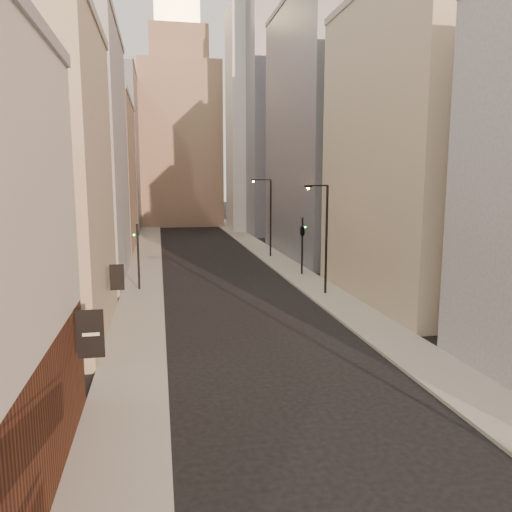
% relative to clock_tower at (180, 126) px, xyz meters
% --- Properties ---
extents(sidewalk_left, '(3.00, 140.00, 0.15)m').
position_rel_clock_tower_xyz_m(sidewalk_left, '(-5.50, -37.00, -17.56)').
color(sidewalk_left, '#9C9B8D').
rests_on(sidewalk_left, ground).
extents(sidewalk_right, '(3.00, 140.00, 0.15)m').
position_rel_clock_tower_xyz_m(sidewalk_right, '(7.50, -37.00, -17.56)').
color(sidewalk_right, '#9C9B8D').
rests_on(sidewalk_right, ground).
extents(left_bldg_beige, '(8.00, 12.00, 16.00)m').
position_rel_clock_tower_xyz_m(left_bldg_beige, '(-11.00, -66.00, -9.63)').
color(left_bldg_beige, tan).
rests_on(left_bldg_beige, ground).
extents(left_bldg_grey, '(8.00, 16.00, 20.00)m').
position_rel_clock_tower_xyz_m(left_bldg_grey, '(-11.00, -50.00, -7.63)').
color(left_bldg_grey, gray).
rests_on(left_bldg_grey, ground).
extents(left_bldg_tan, '(8.00, 18.00, 17.00)m').
position_rel_clock_tower_xyz_m(left_bldg_tan, '(-11.00, -32.00, -9.13)').
color(left_bldg_tan, '#8B6C52').
rests_on(left_bldg_tan, ground).
extents(left_bldg_wingrid, '(8.00, 20.00, 24.00)m').
position_rel_clock_tower_xyz_m(left_bldg_wingrid, '(-11.00, -12.00, -5.63)').
color(left_bldg_wingrid, gray).
rests_on(left_bldg_wingrid, ground).
extents(right_bldg_beige, '(8.00, 16.00, 20.00)m').
position_rel_clock_tower_xyz_m(right_bldg_beige, '(13.00, -62.00, -7.63)').
color(right_bldg_beige, tan).
rests_on(right_bldg_beige, ground).
extents(right_bldg_wingrid, '(8.00, 20.00, 26.00)m').
position_rel_clock_tower_xyz_m(right_bldg_wingrid, '(13.00, -42.00, -4.63)').
color(right_bldg_wingrid, gray).
rests_on(right_bldg_wingrid, ground).
extents(highrise, '(21.00, 23.00, 51.20)m').
position_rel_clock_tower_xyz_m(highrise, '(19.00, -14.00, 8.02)').
color(highrise, gray).
rests_on(highrise, ground).
extents(clock_tower, '(14.00, 14.00, 44.90)m').
position_rel_clock_tower_xyz_m(clock_tower, '(0.00, 0.00, 0.00)').
color(clock_tower, '#8B6C52').
rests_on(clock_tower, ground).
extents(white_tower, '(8.00, 8.00, 41.50)m').
position_rel_clock_tower_xyz_m(white_tower, '(11.00, -14.00, 0.97)').
color(white_tower, silver).
rests_on(white_tower, ground).
extents(streetlamp_mid, '(1.94, 0.93, 7.85)m').
position_rel_clock_tower_xyz_m(streetlamp_mid, '(7.22, -59.99, -13.15)').
color(streetlamp_mid, black).
rests_on(streetlamp_mid, ground).
extents(streetlamp_far, '(2.15, 0.50, 8.22)m').
position_rel_clock_tower_xyz_m(streetlamp_far, '(7.15, -42.19, -12.94)').
color(streetlamp_far, black).
rests_on(streetlamp_far, ground).
extents(traffic_light_left, '(0.58, 0.49, 5.00)m').
position_rel_clock_tower_xyz_m(traffic_light_left, '(-5.74, -55.96, -14.14)').
color(traffic_light_left, black).
rests_on(traffic_light_left, ground).
extents(traffic_light_right, '(0.76, 0.76, 5.00)m').
position_rel_clock_tower_xyz_m(traffic_light_right, '(7.79, -52.58, -13.72)').
color(traffic_light_right, black).
rests_on(traffic_light_right, ground).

